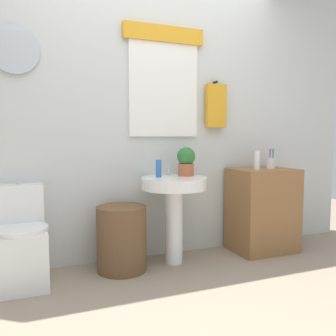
{
  "coord_description": "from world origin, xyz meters",
  "views": [
    {
      "loc": [
        -1.01,
        -1.89,
        1.08
      ],
      "look_at": [
        0.08,
        0.8,
        0.83
      ],
      "focal_mm": 37.92,
      "sensor_mm": 36.0,
      "label": 1
    }
  ],
  "objects_px": {
    "wooden_cabinet": "(262,210)",
    "soap_bottle": "(159,168)",
    "laundry_hamper": "(122,238)",
    "toothbrush_cup": "(271,163)",
    "lotion_bottle": "(257,160)",
    "potted_plant": "(186,161)",
    "pedestal_sink": "(174,197)",
    "toilet": "(21,245)"
  },
  "relations": [
    {
      "from": "wooden_cabinet",
      "to": "soap_bottle",
      "type": "distance_m",
      "value": 1.12
    },
    {
      "from": "laundry_hamper",
      "to": "toothbrush_cup",
      "type": "bearing_deg",
      "value": 0.77
    },
    {
      "from": "soap_bottle",
      "to": "lotion_bottle",
      "type": "xyz_separation_m",
      "value": [
        0.93,
        -0.09,
        0.05
      ]
    },
    {
      "from": "laundry_hamper",
      "to": "potted_plant",
      "type": "distance_m",
      "value": 0.86
    },
    {
      "from": "potted_plant",
      "to": "lotion_bottle",
      "type": "distance_m",
      "value": 0.68
    },
    {
      "from": "pedestal_sink",
      "to": "potted_plant",
      "type": "bearing_deg",
      "value": 23.2
    },
    {
      "from": "lotion_bottle",
      "to": "potted_plant",
      "type": "bearing_deg",
      "value": 171.54
    },
    {
      "from": "laundry_hamper",
      "to": "lotion_bottle",
      "type": "bearing_deg",
      "value": -1.8
    },
    {
      "from": "toothbrush_cup",
      "to": "laundry_hamper",
      "type": "bearing_deg",
      "value": -179.23
    },
    {
      "from": "toilet",
      "to": "wooden_cabinet",
      "type": "bearing_deg",
      "value": -0.82
    },
    {
      "from": "pedestal_sink",
      "to": "potted_plant",
      "type": "relative_size",
      "value": 2.95
    },
    {
      "from": "laundry_hamper",
      "to": "wooden_cabinet",
      "type": "relative_size",
      "value": 0.67
    },
    {
      "from": "wooden_cabinet",
      "to": "lotion_bottle",
      "type": "distance_m",
      "value": 0.49
    },
    {
      "from": "pedestal_sink",
      "to": "toothbrush_cup",
      "type": "xyz_separation_m",
      "value": [
        1.02,
        0.02,
        0.26
      ]
    },
    {
      "from": "toilet",
      "to": "toothbrush_cup",
      "type": "height_order",
      "value": "toothbrush_cup"
    },
    {
      "from": "wooden_cabinet",
      "to": "lotion_bottle",
      "type": "height_order",
      "value": "lotion_bottle"
    },
    {
      "from": "laundry_hamper",
      "to": "pedestal_sink",
      "type": "height_order",
      "value": "pedestal_sink"
    },
    {
      "from": "laundry_hamper",
      "to": "wooden_cabinet",
      "type": "height_order",
      "value": "wooden_cabinet"
    },
    {
      "from": "pedestal_sink",
      "to": "lotion_bottle",
      "type": "distance_m",
      "value": 0.87
    },
    {
      "from": "pedestal_sink",
      "to": "potted_plant",
      "type": "xyz_separation_m",
      "value": [
        0.14,
        0.06,
        0.3
      ]
    },
    {
      "from": "toilet",
      "to": "pedestal_sink",
      "type": "height_order",
      "value": "pedestal_sink"
    },
    {
      "from": "toilet",
      "to": "soap_bottle",
      "type": "bearing_deg",
      "value": 1.03
    },
    {
      "from": "toilet",
      "to": "toothbrush_cup",
      "type": "relative_size",
      "value": 3.99
    },
    {
      "from": "pedestal_sink",
      "to": "soap_bottle",
      "type": "height_order",
      "value": "soap_bottle"
    },
    {
      "from": "potted_plant",
      "to": "laundry_hamper",
      "type": "bearing_deg",
      "value": -174.28
    },
    {
      "from": "lotion_bottle",
      "to": "toothbrush_cup",
      "type": "distance_m",
      "value": 0.21
    },
    {
      "from": "wooden_cabinet",
      "to": "lotion_bottle",
      "type": "relative_size",
      "value": 4.53
    },
    {
      "from": "soap_bottle",
      "to": "potted_plant",
      "type": "bearing_deg",
      "value": 2.2
    },
    {
      "from": "toilet",
      "to": "laundry_hamper",
      "type": "bearing_deg",
      "value": -2.32
    },
    {
      "from": "toilet",
      "to": "soap_bottle",
      "type": "xyz_separation_m",
      "value": [
        1.09,
        0.02,
        0.53
      ]
    },
    {
      "from": "toilet",
      "to": "soap_bottle",
      "type": "height_order",
      "value": "soap_bottle"
    },
    {
      "from": "laundry_hamper",
      "to": "soap_bottle",
      "type": "relative_size",
      "value": 3.57
    },
    {
      "from": "potted_plant",
      "to": "lotion_bottle",
      "type": "xyz_separation_m",
      "value": [
        0.67,
        -0.1,
        -0.01
      ]
    },
    {
      "from": "toilet",
      "to": "potted_plant",
      "type": "bearing_deg",
      "value": 1.25
    },
    {
      "from": "toilet",
      "to": "toothbrush_cup",
      "type": "bearing_deg",
      "value": -0.27
    },
    {
      "from": "lotion_bottle",
      "to": "laundry_hamper",
      "type": "bearing_deg",
      "value": 178.2
    },
    {
      "from": "pedestal_sink",
      "to": "wooden_cabinet",
      "type": "relative_size",
      "value": 0.95
    },
    {
      "from": "toilet",
      "to": "pedestal_sink",
      "type": "bearing_deg",
      "value": -1.44
    },
    {
      "from": "toilet",
      "to": "laundry_hamper",
      "type": "distance_m",
      "value": 0.75
    },
    {
      "from": "laundry_hamper",
      "to": "pedestal_sink",
      "type": "xyz_separation_m",
      "value": [
        0.46,
        0.0,
        0.31
      ]
    },
    {
      "from": "lotion_bottle",
      "to": "toothbrush_cup",
      "type": "height_order",
      "value": "toothbrush_cup"
    },
    {
      "from": "pedestal_sink",
      "to": "soap_bottle",
      "type": "xyz_separation_m",
      "value": [
        -0.12,
        0.05,
        0.24
      ]
    }
  ]
}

